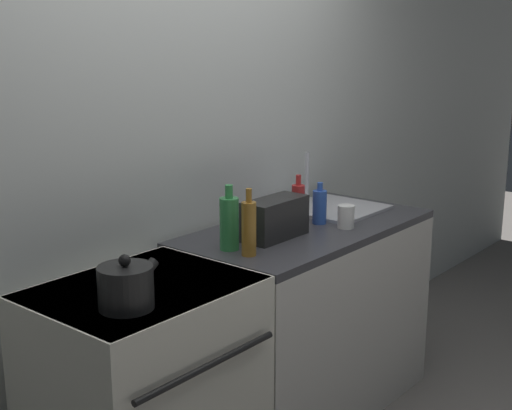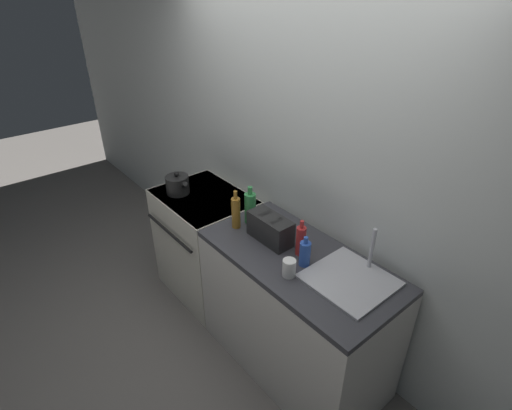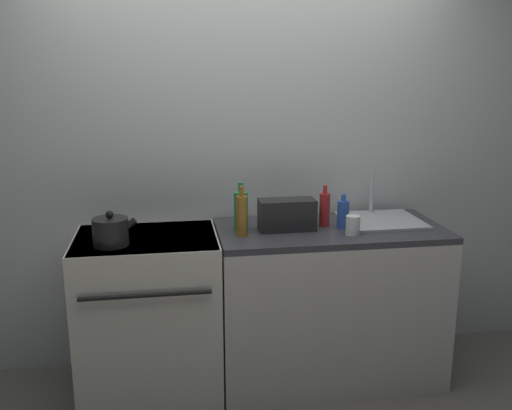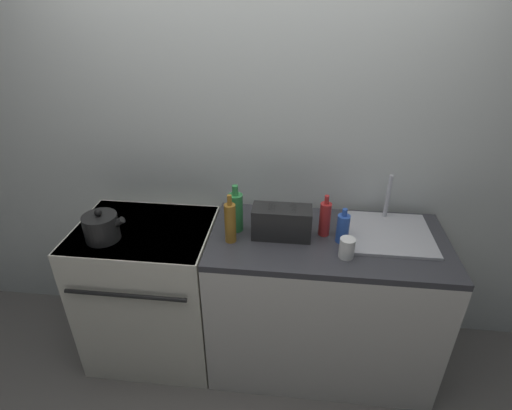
% 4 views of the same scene
% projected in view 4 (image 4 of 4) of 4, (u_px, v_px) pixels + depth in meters
% --- Properties ---
extents(ground_plane, '(12.00, 12.00, 0.00)m').
position_uv_depth(ground_plane, '(239.00, 392.00, 2.41)').
color(ground_plane, slate).
extents(wall_back, '(8.00, 0.05, 2.60)m').
position_uv_depth(wall_back, '(252.00, 147.00, 2.39)').
color(wall_back, silver).
rests_on(wall_back, ground_plane).
extents(stove, '(0.78, 0.64, 0.94)m').
position_uv_depth(stove, '(152.00, 290.00, 2.49)').
color(stove, silver).
rests_on(stove, ground_plane).
extents(counter_block, '(1.31, 0.65, 0.94)m').
position_uv_depth(counter_block, '(322.00, 302.00, 2.42)').
color(counter_block, silver).
rests_on(counter_block, ground_plane).
extents(kettle, '(0.23, 0.18, 0.19)m').
position_uv_depth(kettle, '(102.00, 227.00, 2.14)').
color(kettle, black).
rests_on(kettle, stove).
extents(toaster, '(0.32, 0.14, 0.18)m').
position_uv_depth(toaster, '(282.00, 222.00, 2.16)').
color(toaster, black).
rests_on(toaster, counter_block).
extents(sink_tray, '(0.45, 0.43, 0.28)m').
position_uv_depth(sink_tray, '(389.00, 232.00, 2.22)').
color(sink_tray, '#B7B7BC').
rests_on(sink_tray, counter_block).
extents(bottle_blue, '(0.07, 0.07, 0.20)m').
position_uv_depth(bottle_blue, '(343.00, 228.00, 2.12)').
color(bottle_blue, '#2D56B7').
rests_on(bottle_blue, counter_block).
extents(bottle_red, '(0.06, 0.06, 0.24)m').
position_uv_depth(bottle_red, '(325.00, 218.00, 2.17)').
color(bottle_red, '#B72828').
rests_on(bottle_red, counter_block).
extents(bottle_green, '(0.08, 0.08, 0.28)m').
position_uv_depth(bottle_green, '(236.00, 212.00, 2.21)').
color(bottle_green, '#338C47').
rests_on(bottle_green, counter_block).
extents(bottle_amber, '(0.06, 0.06, 0.28)m').
position_uv_depth(bottle_amber, '(230.00, 222.00, 2.11)').
color(bottle_amber, '#9E6B23').
rests_on(bottle_amber, counter_block).
extents(cup_white, '(0.08, 0.08, 0.11)m').
position_uv_depth(cup_white, '(347.00, 248.00, 2.01)').
color(cup_white, white).
rests_on(cup_white, counter_block).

